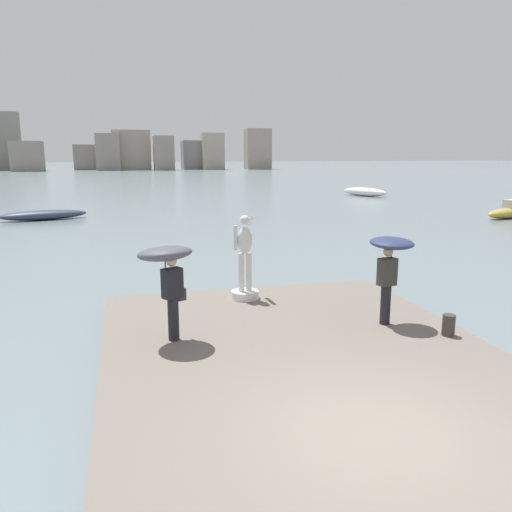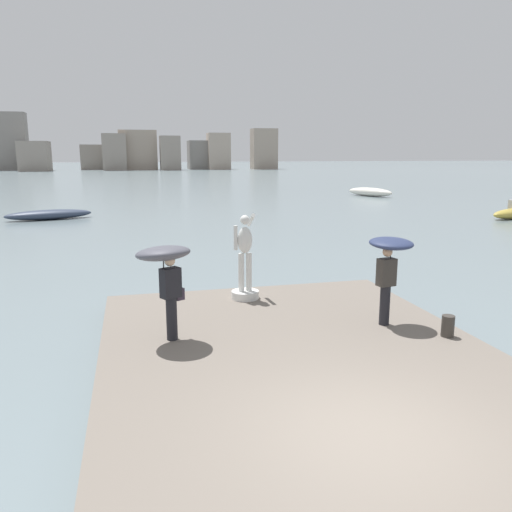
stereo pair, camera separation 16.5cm
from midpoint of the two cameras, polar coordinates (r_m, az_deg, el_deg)
name	(u,v)px [view 1 (the left image)]	position (r m, az deg, el deg)	size (l,w,h in m)	color
ground_plane	(161,200)	(45.91, -10.76, 6.24)	(400.00, 400.00, 0.00)	slate
pier	(313,373)	(9.39, 5.96, -13.04)	(7.45, 10.71, 0.40)	#70665B
statue_white_figure	(245,268)	(12.93, -1.63, -1.32)	(0.71, 0.92, 2.20)	silver
onlooker_left	(167,264)	(10.00, -10.50, -0.94)	(1.46, 1.47, 1.99)	black
onlooker_right	(390,257)	(11.25, 14.50, -0.14)	(1.10, 1.11, 1.93)	black
mooring_bollard	(449,325)	(11.17, 20.54, -7.33)	(0.26, 0.26, 0.44)	#38332D
boat_near	(44,215)	(34.25, -22.98, 4.29)	(5.29, 2.52, 0.61)	#2D384C
boat_mid	(365,192)	(50.28, 12.09, 7.11)	(3.30, 5.02, 0.83)	silver
boat_far	(510,212)	(36.31, 26.66, 4.51)	(4.35, 2.21, 1.17)	#B2993D
distant_skyline	(124,151)	(130.94, -14.76, 11.45)	(69.82, 13.32, 13.70)	gray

